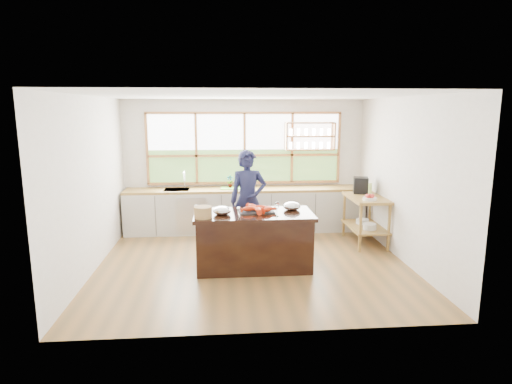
{
  "coord_description": "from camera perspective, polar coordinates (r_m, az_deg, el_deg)",
  "views": [
    {
      "loc": [
        -0.5,
        -6.69,
        2.48
      ],
      "look_at": [
        0.07,
        0.15,
        1.17
      ],
      "focal_mm": 30.0,
      "sensor_mm": 36.0,
      "label": 1
    }
  ],
  "objects": [
    {
      "name": "fruit_bowl",
      "position": [
        7.89,
        14.92,
        -0.76
      ],
      "size": [
        0.25,
        0.25,
        0.11
      ],
      "color": "silver",
      "rests_on": "right_shelf_unit"
    },
    {
      "name": "room_shell",
      "position": [
        7.25,
        -0.57,
        5.09
      ],
      "size": [
        5.02,
        4.52,
        2.71
      ],
      "color": "silver",
      "rests_on": "ground_plane"
    },
    {
      "name": "island",
      "position": [
        6.81,
        -0.32,
        -6.45
      ],
      "size": [
        1.85,
        0.9,
        0.9
      ],
      "color": "black",
      "rests_on": "ground_plane"
    },
    {
      "name": "cutting_board",
      "position": [
        8.77,
        -3.4,
        0.5
      ],
      "size": [
        0.43,
        0.34,
        0.01
      ],
      "primitive_type": "cube",
      "rotation": [
        0.0,
        0.0,
        -0.11
      ],
      "color": "#66C737",
      "rests_on": "back_counter"
    },
    {
      "name": "parchment_roll",
      "position": [
        6.88,
        -7.33,
        -2.18
      ],
      "size": [
        0.25,
        0.29,
        0.08
      ],
      "primitive_type": "cylinder",
      "rotation": [
        1.57,
        0.0,
        0.66
      ],
      "color": "white",
      "rests_on": "island"
    },
    {
      "name": "wine_bottle",
      "position": [
        8.16,
        14.96,
        0.24
      ],
      "size": [
        0.08,
        0.08,
        0.26
      ],
      "primitive_type": "cylinder",
      "rotation": [
        0.0,
        0.0,
        0.22
      ],
      "color": "#94B154",
      "rests_on": "right_shelf_unit"
    },
    {
      "name": "ground_plane",
      "position": [
        7.15,
        -0.44,
        -9.45
      ],
      "size": [
        5.0,
        5.0,
        0.0
      ],
      "primitive_type": "plane",
      "color": "brown"
    },
    {
      "name": "mixing_bowl_right",
      "position": [
        6.91,
        4.8,
        -1.89
      ],
      "size": [
        0.28,
        0.28,
        0.14
      ],
      "primitive_type": "ellipsoid",
      "color": "silver",
      "rests_on": "island"
    },
    {
      "name": "right_shelf_unit",
      "position": [
        8.25,
        14.43,
        -2.63
      ],
      "size": [
        0.62,
        1.1,
        0.9
      ],
      "color": "olive",
      "rests_on": "ground_plane"
    },
    {
      "name": "lobster_pile",
      "position": [
        6.73,
        0.23,
        -2.21
      ],
      "size": [
        0.52,
        0.48,
        0.08
      ],
      "color": "red",
      "rests_on": "slate_board"
    },
    {
      "name": "wicker_basket",
      "position": [
        6.42,
        -7.07,
        -2.69
      ],
      "size": [
        0.27,
        0.27,
        0.17
      ],
      "primitive_type": "cylinder",
      "color": "#A06F4C",
      "rests_on": "island"
    },
    {
      "name": "back_counter",
      "position": [
        8.87,
        -1.51,
        -2.35
      ],
      "size": [
        4.9,
        0.63,
        0.9
      ],
      "color": "#B9B7AF",
      "rests_on": "ground_plane"
    },
    {
      "name": "mixing_bowl_left",
      "position": [
        6.6,
        -4.56,
        -2.5
      ],
      "size": [
        0.28,
        0.28,
        0.14
      ],
      "primitive_type": "ellipsoid",
      "color": "silver",
      "rests_on": "island"
    },
    {
      "name": "espresso_machine",
      "position": [
        8.5,
        13.78,
        0.88
      ],
      "size": [
        0.33,
        0.35,
        0.31
      ],
      "primitive_type": "cube",
      "rotation": [
        0.0,
        0.0,
        -0.25
      ],
      "color": "black",
      "rests_on": "right_shelf_unit"
    },
    {
      "name": "wine_glass",
      "position": [
        6.47,
        2.81,
        -1.83
      ],
      "size": [
        0.08,
        0.08,
        0.22
      ],
      "color": "white",
      "rests_on": "island"
    },
    {
      "name": "potted_plant",
      "position": [
        8.81,
        -3.49,
        1.39
      ],
      "size": [
        0.15,
        0.11,
        0.27
      ],
      "primitive_type": "imported",
      "rotation": [
        0.0,
        0.0,
        -0.08
      ],
      "color": "slate",
      "rests_on": "back_counter"
    },
    {
      "name": "slate_board",
      "position": [
        6.77,
        0.02,
        -2.56
      ],
      "size": [
        0.58,
        0.44,
        0.02
      ],
      "primitive_type": "cube",
      "rotation": [
        0.0,
        0.0,
        0.07
      ],
      "color": "black",
      "rests_on": "island"
    },
    {
      "name": "cook",
      "position": [
        7.59,
        -1.06,
        -1.16
      ],
      "size": [
        0.68,
        0.48,
        1.8
      ],
      "primitive_type": "imported",
      "rotation": [
        0.0,
        0.0,
        0.07
      ],
      "color": "#161938",
      "rests_on": "ground_plane"
    }
  ]
}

